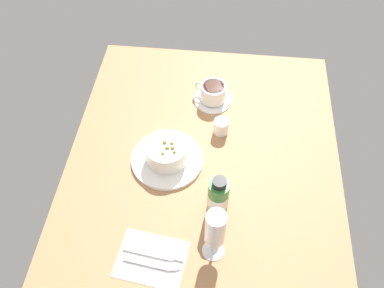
# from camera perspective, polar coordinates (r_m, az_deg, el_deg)

# --- Properties ---
(ground_plane) EXTENTS (1.10, 0.84, 0.03)m
(ground_plane) POSITION_cam_1_polar(r_m,az_deg,el_deg) (1.25, 1.46, -3.98)
(ground_plane) COLOR #A8754C
(porridge_bowl) EXTENTS (0.22, 0.22, 0.08)m
(porridge_bowl) POSITION_cam_1_polar(r_m,az_deg,el_deg) (1.23, -3.57, -1.41)
(porridge_bowl) COLOR white
(porridge_bowl) RESTS_ON ground_plane
(cutlery_setting) EXTENTS (0.16, 0.19, 0.01)m
(cutlery_setting) POSITION_cam_1_polar(r_m,az_deg,el_deg) (1.11, -5.52, -15.84)
(cutlery_setting) COLOR white
(cutlery_setting) RESTS_ON ground_plane
(coffee_cup) EXTENTS (0.13, 0.13, 0.07)m
(coffee_cup) POSITION_cam_1_polar(r_m,az_deg,el_deg) (1.40, 2.97, 7.13)
(coffee_cup) COLOR white
(coffee_cup) RESTS_ON ground_plane
(creamer_jug) EXTENTS (0.05, 0.06, 0.06)m
(creamer_jug) POSITION_cam_1_polar(r_m,az_deg,el_deg) (1.31, 4.15, 2.48)
(creamer_jug) COLOR white
(creamer_jug) RESTS_ON ground_plane
(wine_glass) EXTENTS (0.06, 0.06, 0.19)m
(wine_glass) POSITION_cam_1_polar(r_m,az_deg,el_deg) (1.00, 3.29, -12.02)
(wine_glass) COLOR white
(wine_glass) RESTS_ON ground_plane
(sauce_bottle_green) EXTENTS (0.06, 0.06, 0.15)m
(sauce_bottle_green) POSITION_cam_1_polar(r_m,az_deg,el_deg) (1.11, 3.68, -7.53)
(sauce_bottle_green) COLOR #337233
(sauce_bottle_green) RESTS_ON ground_plane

